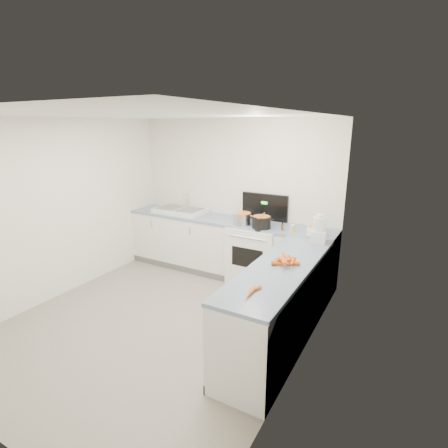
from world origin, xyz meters
The scene contains 19 objects.
floor centered at (0.00, 0.00, 0.00)m, with size 3.50×4.00×0.00m, color gray, non-canonical shape.
ceiling centered at (0.00, 0.00, 2.50)m, with size 3.50×4.00×0.00m, color white, non-canonical shape.
wall_back centered at (0.00, 2.00, 1.25)m, with size 3.50×2.50×0.00m, color white, non-canonical shape.
wall_left centered at (-1.75, 0.00, 1.25)m, with size 4.00×2.50×0.00m, color white, non-canonical shape.
wall_right centered at (1.75, 0.00, 1.25)m, with size 4.00×2.50×0.00m, color white, non-canonical shape.
counter_back centered at (0.00, 1.70, 0.47)m, with size 3.50×0.62×0.94m.
counter_right centered at (1.45, 0.30, 0.47)m, with size 0.62×2.20×0.94m.
stove centered at (0.55, 1.69, 0.47)m, with size 0.76×0.65×1.36m.
sink centered at (-0.90, 1.70, 0.98)m, with size 0.86×0.52×0.31m.
steel_pot centered at (0.37, 1.54, 1.02)m, with size 0.28×0.28×0.20m, color silver.
black_pot centered at (0.69, 1.52, 1.02)m, with size 0.27×0.27×0.20m, color black.
wooden_spoon centered at (0.69, 1.52, 1.13)m, with size 0.02×0.02×0.37m, color #AD7A47.
mixing_bowl centered at (1.48, 1.59, 1.00)m, with size 0.25×0.25×0.12m, color white.
extract_bottle centered at (1.01, 1.54, 0.99)m, with size 0.04×0.04×0.09m, color #593319.
spice_jar centered at (1.17, 1.52, 0.99)m, with size 0.06×0.06×0.10m, color #E5B266.
food_processor centered at (1.58, 1.28, 1.10)m, with size 0.23×0.26×0.37m.
carrot_pile centered at (1.45, 0.39, 0.97)m, with size 0.31×0.41×0.09m.
peeled_carrots centered at (1.44, -0.44, 0.96)m, with size 0.09×0.30×0.04m.
peelings centered at (-1.09, 1.72, 1.02)m, with size 0.23×0.28×0.01m.
Camera 1 is at (2.61, -3.03, 2.40)m, focal length 28.00 mm.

